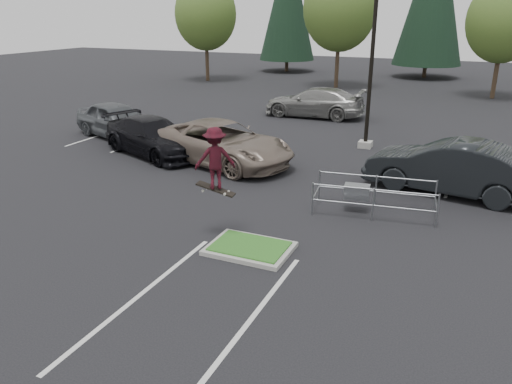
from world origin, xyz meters
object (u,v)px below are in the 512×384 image
at_px(light_pole, 373,47).
at_px(car_far_silver, 314,102).
at_px(decid_b, 340,11).
at_px(cart_corral, 361,192).
at_px(conif_a, 288,0).
at_px(car_l_black, 152,136).
at_px(car_r_charc, 450,167).
at_px(car_l_tan, 221,143).
at_px(skateboarder, 215,158).
at_px(decid_c, 504,23).
at_px(decid_a, 206,17).
at_px(car_l_grey, 116,120).

relative_size(light_pole, car_far_silver, 1.68).
distance_m(decid_b, cart_corral, 28.31).
bearing_deg(decid_b, conif_a, 130.17).
distance_m(car_l_black, car_r_charc, 12.50).
distance_m(light_pole, car_l_black, 10.55).
xyz_separation_m(decid_b, car_l_tan, (1.51, -23.53, -5.16)).
relative_size(decid_b, skateboarder, 5.11).
xyz_separation_m(decid_c, car_l_tan, (-10.49, -22.83, -4.37)).
height_order(decid_a, conif_a, conif_a).
xyz_separation_m(conif_a, car_l_tan, (9.50, -33.00, -6.21)).
xyz_separation_m(cart_corral, car_r_charc, (2.42, 3.06, 0.27)).
relative_size(car_l_black, car_r_charc, 0.98).
xyz_separation_m(cart_corral, car_l_black, (-10.08, 3.06, 0.15)).
relative_size(cart_corral, skateboarder, 2.07).
relative_size(light_pole, decid_c, 1.21).
relative_size(light_pole, car_l_black, 1.80).
bearing_deg(decid_b, light_pole, -70.65).
height_order(decid_b, car_l_black, decid_b).
height_order(car_r_charc, car_far_silver, car_r_charc).
relative_size(light_pole, skateboarder, 5.37).
bearing_deg(decid_a, conif_a, 68.09).
xyz_separation_m(skateboarder, car_r_charc, (5.70, 6.62, -1.40)).
xyz_separation_m(decid_c, skateboarder, (-7.19, -29.45, -2.91)).
bearing_deg(decid_a, car_far_silver, -40.56).
bearing_deg(light_pole, car_l_tan, -135.00).
xyz_separation_m(light_pole, car_l_black, (-8.50, -5.00, -3.74)).
xyz_separation_m(skateboarder, car_l_black, (-6.80, 6.62, -1.52)).
height_order(cart_corral, car_far_silver, car_far_silver).
bearing_deg(conif_a, light_pole, -62.62).
bearing_deg(conif_a, cart_corral, -65.97).
bearing_deg(car_r_charc, car_far_silver, -133.41).
distance_m(decid_a, car_l_black, 25.56).
height_order(decid_b, car_l_grey, decid_b).
bearing_deg(skateboarder, light_pole, -133.17).
bearing_deg(car_l_grey, decid_a, 36.26).
bearing_deg(cart_corral, car_far_silver, 105.40).
relative_size(car_l_tan, car_l_black, 1.13).
bearing_deg(conif_a, skateboarder, -72.09).
bearing_deg(car_far_silver, light_pole, 35.07).
bearing_deg(cart_corral, car_l_black, 155.31).
height_order(light_pole, conif_a, conif_a).
bearing_deg(car_l_tan, conif_a, 31.92).
bearing_deg(cart_corral, car_l_tan, 147.26).
bearing_deg(car_l_tan, car_l_grey, 90.56).
relative_size(conif_a, cart_corral, 3.32).
distance_m(cart_corral, car_l_grey, 14.46).
distance_m(car_r_charc, car_far_silver, 13.87).
bearing_deg(car_l_black, decid_a, 45.07).
distance_m(car_l_tan, car_l_black, 3.50).
xyz_separation_m(decid_c, car_l_black, (-13.99, -22.83, -4.44)).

